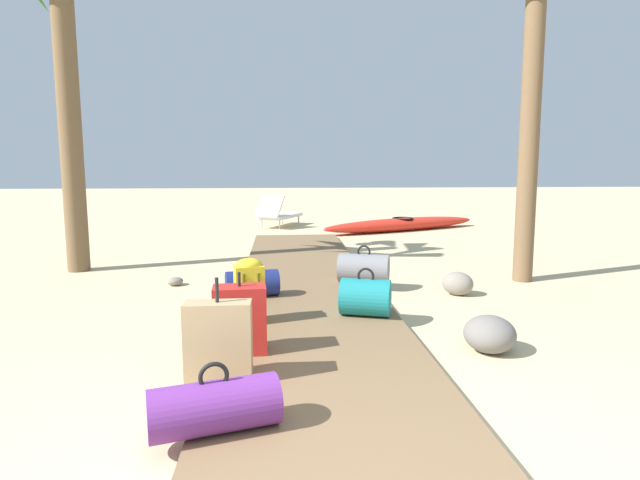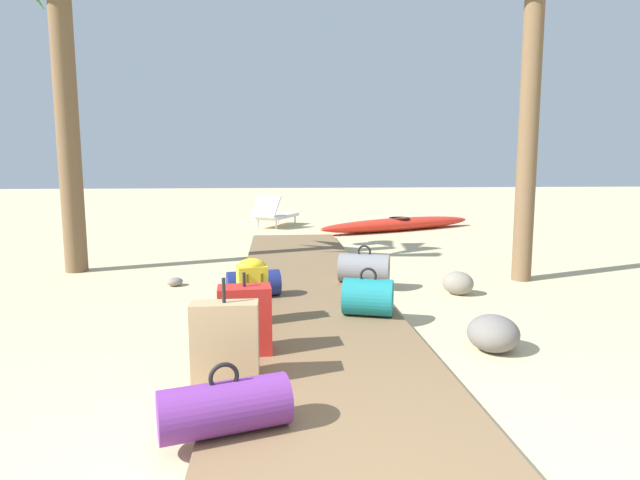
{
  "view_description": "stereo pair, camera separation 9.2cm",
  "coord_description": "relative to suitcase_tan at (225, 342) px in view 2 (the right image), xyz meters",
  "views": [
    {
      "loc": [
        -0.3,
        -1.6,
        1.5
      ],
      "look_at": [
        0.2,
        4.9,
        0.55
      ],
      "focal_mm": 28.59,
      "sensor_mm": 36.0,
      "label": 1
    },
    {
      "loc": [
        -0.39,
        -1.59,
        1.5
      ],
      "look_at": [
        0.2,
        4.9,
        0.55
      ],
      "focal_mm": 28.59,
      "sensor_mm": 36.0,
      "label": 2
    }
  ],
  "objects": [
    {
      "name": "ground_plane",
      "position": [
        0.72,
        1.89,
        -0.35
      ],
      "size": [
        60.0,
        60.0,
        0.0
      ],
      "primitive_type": "plane",
      "color": "#CCB789"
    },
    {
      "name": "boardwalk",
      "position": [
        0.72,
        2.78,
        -0.31
      ],
      "size": [
        1.63,
        8.92,
        0.08
      ],
      "primitive_type": "cube",
      "color": "brown",
      "rests_on": "ground"
    },
    {
      "name": "suitcase_tan",
      "position": [
        0.0,
        0.0,
        0.0
      ],
      "size": [
        0.44,
        0.18,
        0.7
      ],
      "color": "tan",
      "rests_on": "boardwalk"
    },
    {
      "name": "duffel_bag_teal",
      "position": [
        1.22,
        1.41,
        -0.09
      ],
      "size": [
        0.55,
        0.47,
        0.47
      ],
      "color": "#197A7F",
      "rests_on": "boardwalk"
    },
    {
      "name": "duffel_bag_navy",
      "position": [
        0.1,
        2.21,
        -0.12
      ],
      "size": [
        0.62,
        0.39,
        0.4
      ],
      "color": "navy",
      "rests_on": "boardwalk"
    },
    {
      "name": "duffel_bag_purple",
      "position": [
        0.06,
        -0.67,
        -0.13
      ],
      "size": [
        0.74,
        0.46,
        0.39
      ],
      "color": "#6B2D84",
      "rests_on": "boardwalk"
    },
    {
      "name": "duffel_bag_grey",
      "position": [
        1.43,
        2.78,
        -0.09
      ],
      "size": [
        0.69,
        0.52,
        0.47
      ],
      "color": "slate",
      "rests_on": "boardwalk"
    },
    {
      "name": "backpack_yellow",
      "position": [
        0.13,
        1.28,
        0.04
      ],
      "size": [
        0.3,
        0.27,
        0.6
      ],
      "color": "gold",
      "rests_on": "boardwalk"
    },
    {
      "name": "suitcase_red",
      "position": [
        0.1,
        0.51,
        -0.01
      ],
      "size": [
        0.41,
        0.25,
        0.63
      ],
      "color": "red",
      "rests_on": "boardwalk"
    },
    {
      "name": "lounge_chair",
      "position": [
        0.35,
        9.34,
        -0.02
      ],
      "size": [
        1.21,
        1.63,
        0.8
      ],
      "color": "white",
      "rests_on": "ground"
    },
    {
      "name": "kayak",
      "position": [
        3.26,
        8.38,
        -0.2
      ],
      "size": [
        4.14,
        2.35,
        0.31
      ],
      "color": "red",
      "rests_on": "ground"
    },
    {
      "name": "rock_left_far",
      "position": [
        -0.93,
        3.15,
        -0.3
      ],
      "size": [
        0.28,
        0.28,
        0.11
      ],
      "primitive_type": "ellipsoid",
      "rotation": [
        0.0,
        0.0,
        0.78
      ],
      "color": "gray",
      "rests_on": "ground"
    },
    {
      "name": "rock_right_near",
      "position": [
        2.48,
        2.4,
        -0.21
      ],
      "size": [
        0.46,
        0.44,
        0.28
      ],
      "primitive_type": "ellipsoid",
      "rotation": [
        0.0,
        0.0,
        2.53
      ],
      "color": "gray",
      "rests_on": "ground"
    },
    {
      "name": "rock_right_mid",
      "position": [
        2.1,
        0.58,
        -0.2
      ],
      "size": [
        0.45,
        0.46,
        0.3
      ],
      "primitive_type": "ellipsoid",
      "rotation": [
        0.0,
        0.0,
        3.05
      ],
      "color": "slate",
      "rests_on": "ground"
    }
  ]
}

